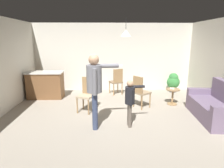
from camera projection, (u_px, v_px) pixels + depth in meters
ground at (117, 120)px, 5.10m from camera, size 7.68×7.68×0.00m
wall_back at (113, 57)px, 7.91m from camera, size 6.40×0.10×2.70m
couch_floral at (216, 107)px, 5.13m from camera, size 0.99×1.86×1.00m
kitchen_counter at (46, 85)px, 6.96m from camera, size 1.26×0.66×0.95m
side_table_by_couch at (173, 95)px, 6.27m from camera, size 0.44×0.44×0.52m
person_adult at (95, 83)px, 4.45m from camera, size 0.84×0.56×1.76m
person_child at (130, 98)px, 4.60m from camera, size 0.59×0.37×1.15m
dining_chair_by_counter at (140, 91)px, 5.92m from camera, size 0.59×0.59×1.00m
dining_chair_near_wall at (87, 93)px, 5.65m from camera, size 0.55×0.55×1.00m
dining_chair_centre_back at (117, 81)px, 7.36m from camera, size 0.55×0.55×1.00m
potted_plant_corner at (173, 82)px, 7.75m from camera, size 0.50×0.50×0.77m
spare_remote_on_table at (172, 88)px, 6.22m from camera, size 0.13×0.08×0.04m
ceiling_light_pendant at (126, 33)px, 5.64m from camera, size 0.32×0.32×0.55m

